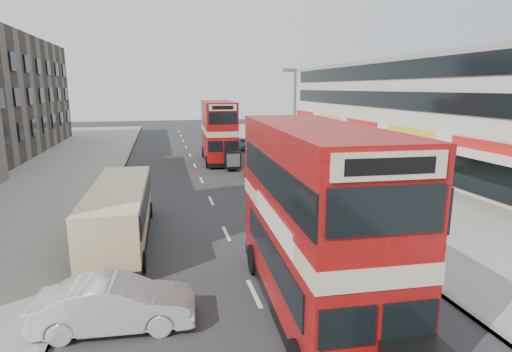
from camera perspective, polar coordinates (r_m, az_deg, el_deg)
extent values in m
plane|color=#28282B|center=(12.85, 1.82, -19.93)|extent=(160.00, 160.00, 0.00)
cube|color=#28282B|center=(31.40, -7.52, -0.54)|extent=(12.00, 90.00, 0.01)
cube|color=gray|center=(34.60, 12.66, 0.55)|extent=(12.00, 90.00, 0.15)
cube|color=gray|center=(32.58, -29.02, -1.40)|extent=(12.00, 90.00, 0.15)
cube|color=gray|center=(31.43, -18.66, -0.94)|extent=(0.20, 90.00, 0.16)
cube|color=gray|center=(32.51, 3.24, 0.10)|extent=(0.20, 90.00, 0.16)
cube|color=beige|center=(39.80, 22.25, 7.86)|extent=(8.00, 46.00, 9.00)
cube|color=black|center=(37.92, 16.88, 3.66)|extent=(0.10, 44.00, 2.40)
cube|color=gray|center=(39.80, 22.79, 14.47)|extent=(8.20, 46.20, 0.40)
cube|color=white|center=(37.33, 15.87, 5.76)|extent=(1.80, 44.00, 0.20)
cylinder|color=slate|center=(30.17, 5.31, 6.68)|extent=(0.16, 0.16, 8.00)
cube|color=slate|center=(29.94, 4.71, 14.31)|extent=(1.00, 0.20, 0.25)
cube|color=black|center=(13.69, 7.51, -16.03)|extent=(3.16, 8.89, 0.38)
cube|color=maroon|center=(13.12, 7.67, -10.96)|extent=(3.14, 8.88, 2.41)
cube|color=beige|center=(12.65, 7.84, -5.24)|extent=(3.18, 8.93, 0.49)
cube|color=maroon|center=(12.33, 8.02, 0.61)|extent=(3.14, 8.88, 2.30)
cube|color=maroon|center=(12.15, 8.19, 6.35)|extent=(3.16, 8.91, 0.27)
cube|color=black|center=(39.25, -5.12, 2.58)|extent=(3.06, 8.60, 0.37)
cube|color=maroon|center=(39.06, -5.15, 4.43)|extent=(3.04, 8.60, 2.34)
cube|color=beige|center=(38.90, -5.19, 6.37)|extent=(3.08, 8.65, 0.48)
cube|color=maroon|center=(38.80, -5.23, 8.24)|extent=(3.04, 8.60, 2.23)
cube|color=maroon|center=(38.74, -5.26, 10.01)|extent=(3.06, 8.62, 0.27)
cube|color=black|center=(34.43, -3.27, 2.27)|extent=(1.33, 1.33, 1.38)
cube|color=black|center=(19.73, -18.03, -7.61)|extent=(2.48, 9.14, 0.36)
cube|color=#D7BD8B|center=(19.41, -18.23, -4.70)|extent=(2.46, 9.14, 2.37)
imported|color=silver|center=(13.05, -18.79, -16.35)|extent=(4.59, 1.86, 1.48)
imported|color=maroon|center=(26.54, 3.99, -1.39)|extent=(4.43, 1.81, 1.29)
imported|color=#BE4E13|center=(32.67, 1.71, 1.07)|extent=(4.16, 1.94, 1.15)
imported|color=#5278A4|center=(45.53, -2.91, 4.41)|extent=(4.48, 1.95, 1.50)
imported|color=gray|center=(26.56, 9.64, -0.57)|extent=(0.79, 0.65, 1.85)
imported|color=gray|center=(29.20, 0.27, -0.46)|extent=(0.73, 1.83, 0.95)
imported|color=black|center=(29.03, 0.27, 1.14)|extent=(0.72, 0.49, 1.91)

